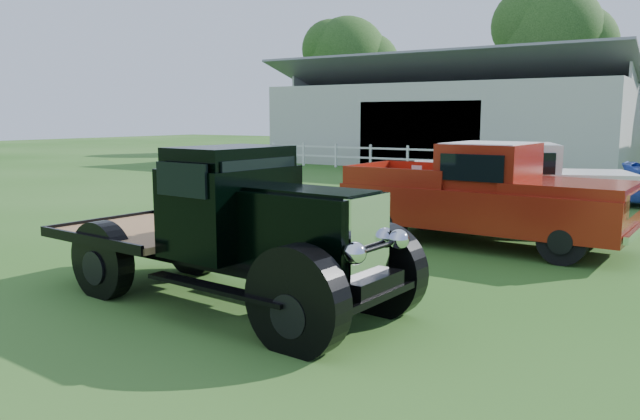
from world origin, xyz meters
The scene contains 8 objects.
ground centered at (0.00, 0.00, 0.00)m, with size 120.00×120.00×0.00m, color #1F5412.
shed_left centered at (-7.00, 26.00, 2.80)m, with size 18.80×10.20×5.60m, color #BDBCB9, non-canonical shape.
fence_rail centered at (-8.00, 20.00, 0.60)m, with size 14.20×0.16×1.20m, color white, non-canonical shape.
tree_a centered at (-18.00, 33.00, 5.25)m, with size 6.30×6.30×10.50m, color #12360F, non-canonical shape.
tree_b centered at (-4.00, 34.00, 5.75)m, with size 6.90×6.90×11.50m, color #12360F, non-canonical shape.
vintage_flatbed centered at (0.00, -0.86, 1.08)m, with size 5.44×2.15×2.15m, color black, non-canonical shape.
red_pickup centered at (1.65, 4.94, 1.03)m, with size 5.67×2.18×2.07m, color maroon, non-canonical shape.
white_pickup centered at (1.62, 7.63, 0.95)m, with size 5.16×2.00×1.90m, color silver, non-canonical shape.
Camera 1 is at (5.62, -7.17, 2.54)m, focal length 35.00 mm.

